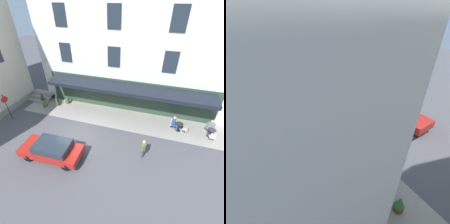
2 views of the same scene
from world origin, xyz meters
TOP-DOWN VIEW (x-y plane):
  - ground_plane at (0.00, 0.00)m, footprint 70.00×70.00m
  - sidewalk_cafe_terrace at (-3.25, -3.40)m, footprint 20.50×3.20m
  - cafe_building_facade at (-4.00, -9.49)m, footprint 20.00×10.70m
  - back_alley_steps at (6.60, -4.59)m, footprint 2.40×1.75m
  - cafe_table_near_entrance at (-10.43, -3.16)m, footprint 0.60×0.60m
  - cafe_chair_cream_corner_right at (-10.40, -2.53)m, footprint 0.42×0.42m
  - cafe_chair_cream_facing_street at (-10.39, -3.79)m, footprint 0.43×0.43m
  - cafe_table_mid_terrace at (-7.99, -3.19)m, footprint 0.60×0.60m
  - cafe_chair_cream_back_row at (-8.54, -2.86)m, footprint 0.55×0.55m
  - cafe_chair_cream_under_awning at (-7.37, -3.28)m, footprint 0.46×0.46m
  - seated_patron_in_grey at (-10.41, -3.57)m, footprint 0.68×0.58m
  - seated_companion_in_blue at (-7.58, -3.25)m, footprint 0.60×0.68m
  - walking_pedestrian_in_olive at (-5.47, 0.50)m, footprint 0.26×0.64m
  - no_parking_sign at (6.85, -0.27)m, footprint 0.13×0.58m
  - potted_plant_under_sign at (5.27, -3.09)m, footprint 0.45×0.45m
  - potted_plant_by_steps at (6.14, -3.88)m, footprint 0.44×0.44m
  - potted_plant_entrance_right at (3.33, -4.32)m, footprint 0.44×0.44m
  - potted_plant_mid_terrace at (4.12, -3.60)m, footprint 0.36×0.36m
  - parked_car_red at (0.62, 2.38)m, footprint 4.37×1.97m

SIDE VIEW (x-z plane):
  - ground_plane at x=0.00m, z-range 0.00..0.00m
  - sidewalk_cafe_terrace at x=-3.25m, z-range 0.00..0.01m
  - back_alley_steps at x=6.60m, z-range -0.06..0.54m
  - potted_plant_under_sign at x=5.27m, z-range -0.01..0.80m
  - potted_plant_entrance_right at x=3.33m, z-range -0.01..0.91m
  - cafe_table_near_entrance at x=-10.43m, z-range 0.12..0.87m
  - cafe_table_mid_terrace at x=-7.99m, z-range 0.12..0.87m
  - potted_plant_by_steps at x=6.14m, z-range -0.01..1.01m
  - cafe_chair_cream_corner_right at x=-10.40m, z-range 0.09..1.00m
  - cafe_chair_cream_facing_street at x=-10.39m, z-range 0.09..1.00m
  - cafe_chair_cream_back_row at x=-8.54m, z-range 0.09..1.00m
  - cafe_chair_cream_under_awning at x=-7.37m, z-range 0.09..1.00m
  - potted_plant_mid_terrace at x=4.12m, z-range -0.01..1.11m
  - seated_companion_in_blue at x=-7.58m, z-range 0.04..1.37m
  - seated_patron_in_grey at x=-10.41m, z-range 0.04..1.37m
  - parked_car_red at x=0.62m, z-range 0.05..1.38m
  - walking_pedestrian_in_olive at x=-5.47m, z-range 0.13..1.69m
  - no_parking_sign at x=6.85m, z-range 0.49..3.09m
  - cafe_building_facade at x=-4.00m, z-range -0.01..14.99m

